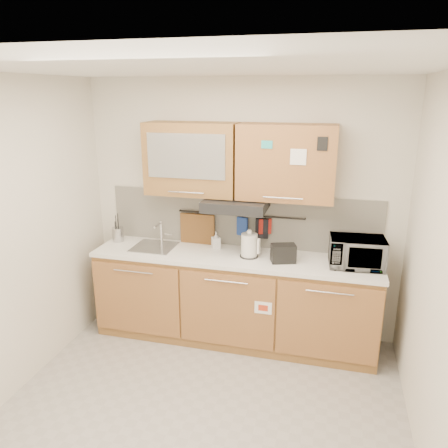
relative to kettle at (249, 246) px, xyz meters
The scene contains 21 objects.
floor 1.58m from the kettle, 97.26° to the right, with size 3.20×3.20×0.00m, color #9E9993.
ceiling 1.97m from the kettle, 97.26° to the right, with size 3.20×3.20×0.00m, color white.
wall_back 0.44m from the kettle, 115.60° to the left, with size 3.20×3.20×0.00m, color silver.
wall_left 2.13m from the kettle, 145.91° to the right, with size 3.00×3.00×0.00m, color silver.
wall_right 1.89m from the kettle, 39.28° to the right, with size 3.00×3.00×0.00m, color silver.
base_cabinet 0.64m from the kettle, behind, with size 2.80×0.64×0.88m.
countertop 0.20m from the kettle, behind, with size 2.82×0.62×0.04m, color white.
backsplash 0.38m from the kettle, 116.48° to the left, with size 2.80×0.02×0.56m, color silver.
upper_cabinets 0.83m from the kettle, 138.48° to the left, with size 1.82×0.37×0.70m.
range_hood 0.42m from the kettle, 156.72° to the left, with size 0.60×0.46×0.10m, color black.
sink 1.01m from the kettle, behind, with size 0.42×0.40×0.26m.
utensil_rail 0.38m from the kettle, 119.66° to the left, with size 0.02×0.02×1.30m, color black.
utensil_crock 1.46m from the kettle, behind, with size 0.15×0.15×0.30m.
kettle is the anchor object (origin of this frame).
toaster 0.34m from the kettle, ahead, with size 0.26×0.20×0.17m.
microwave 1.00m from the kettle, ahead, with size 0.49×0.33×0.27m, color #999999.
soap_bottle 0.40m from the kettle, 158.68° to the left, with size 0.08×0.08×0.18m, color #999999.
cutting_board 0.66m from the kettle, 157.57° to the left, with size 0.37×0.03×0.46m, color brown.
oven_mitt 0.30m from the kettle, 116.50° to the left, with size 0.11×0.03×0.19m, color navy.
dark_pouch 0.28m from the kettle, 72.72° to the left, with size 0.13×0.04×0.20m, color black.
pot_holder 0.30m from the kettle, 66.40° to the left, with size 0.13×0.02×0.16m, color #AA1E16.
Camera 1 is at (0.90, -2.72, 2.46)m, focal length 35.00 mm.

